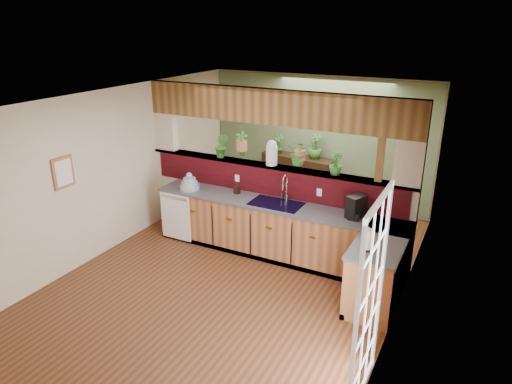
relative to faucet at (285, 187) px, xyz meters
The scene contains 28 objects.
ground 1.64m from the faucet, 106.32° to the right, with size 4.60×7.00×0.01m, color #542E1A.
ceiling 1.88m from the faucet, 106.32° to the right, with size 4.60×7.00×0.01m, color brown.
wall_back 2.40m from the faucet, 97.98° to the left, with size 4.60×0.02×2.60m, color beige.
wall_left 2.87m from the faucet, 156.71° to the right, with size 0.02×7.00×2.60m, color beige.
wall_right 2.28m from the faucet, 29.93° to the right, with size 0.02×7.00×2.60m, color beige.
pass_through_partition 0.37m from the faucet, 144.62° to the left, with size 4.60×0.21×2.60m.
pass_through_ledge 0.46m from the faucet, 146.82° to the left, with size 4.60×0.21×0.04m, color brown.
header_beam 1.25m from the faucet, 146.82° to the left, with size 4.60×0.15×0.55m, color brown.
sage_backwall 2.38m from the faucet, 98.05° to the left, with size 4.55×0.02×2.55m, color #566B49.
countertop 0.89m from the faucet, 27.61° to the right, with size 4.14×1.52×0.90m.
dishwasher 1.99m from the faucet, 165.45° to the right, with size 0.58×0.03×0.82m.
navy_sink 0.36m from the faucet, 117.37° to the right, with size 0.82×0.50×0.18m.
french_door 3.11m from the faucet, 51.46° to the right, with size 0.06×1.02×2.16m, color white.
framed_print 3.27m from the faucet, 143.41° to the right, with size 0.04×0.35×0.45m.
faucet is the anchor object (origin of this frame).
dish_stack 1.68m from the faucet, behind, with size 0.34×0.34×0.29m.
soap_dispenser 0.86m from the faucet, behind, with size 0.08×0.08×0.18m, color #341E13.
coffee_maker 1.17m from the faucet, ahead, with size 0.18×0.30×0.33m.
paper_towel 1.87m from the faucet, 33.22° to the right, with size 0.14×0.14×0.30m.
glass_jar 0.61m from the faucet, 148.05° to the left, with size 0.18×0.18×0.41m.
ledge_plant_left 1.38m from the faucet, behind, with size 0.23×0.18×0.42m, color #2B6322.
ledge_plant_right 0.87m from the faucet, 16.78° to the left, with size 0.20×0.20×0.36m, color #2B6322.
hanging_plant_a 1.14m from the faucet, 166.41° to the left, with size 0.24×0.19×0.52m.
hanging_plant_b 0.73m from the faucet, 59.90° to the left, with size 0.42×0.39×0.51m.
shelving_console 2.30m from the faucet, 107.03° to the left, with size 1.52×0.41×1.02m, color black.
shelf_plant_a 2.38m from the faucet, 117.05° to the left, with size 0.22×0.15×0.41m, color #2B6322.
shelf_plant_b 2.14m from the faucet, 98.10° to the left, with size 0.28×0.28×0.50m, color #2B6322.
floor_plant 1.94m from the faucet, 60.62° to the left, with size 0.67×0.58×0.74m, color #2B6322.
Camera 1 is at (2.99, -5.01, 3.58)m, focal length 32.00 mm.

